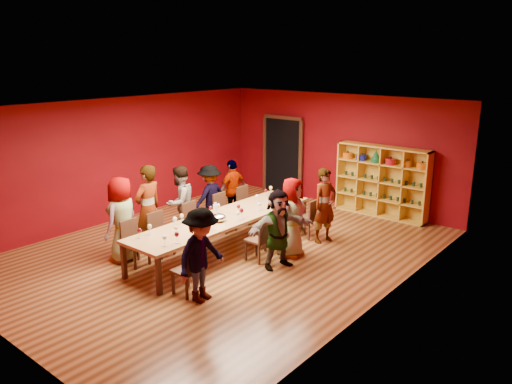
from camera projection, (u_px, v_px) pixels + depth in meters
room_shell at (224, 182)px, 10.07m from camera, size 7.10×9.10×3.04m
tasting_table at (225, 219)px, 10.29m from camera, size 1.10×4.50×0.75m
doorway at (283, 156)px, 14.57m from camera, size 1.40×0.17×2.30m
shelving_unit at (382, 178)px, 12.55m from camera, size 2.40×0.40×1.80m
chair_person_left_0 at (133, 240)px, 9.69m from camera, size 0.42×0.42×0.89m
person_left_0 at (122, 219)px, 9.79m from camera, size 0.69×0.93×1.71m
chair_person_left_1 at (159, 231)px, 10.16m from camera, size 0.42×0.42×0.89m
person_left_1 at (148, 209)px, 10.24m from camera, size 0.55×0.71×1.84m
chair_person_left_2 at (193, 220)px, 10.86m from camera, size 0.42×0.42×0.89m
person_left_2 at (180, 203)px, 11.01m from camera, size 0.55×0.85×1.64m
chair_person_left_3 at (223, 210)px, 11.57m from camera, size 0.42×0.42×0.89m
person_left_3 at (210, 196)px, 11.76m from camera, size 0.42×0.98×1.51m
chair_person_left_4 at (246, 202)px, 12.17m from camera, size 0.42×0.42×0.89m
person_left_4 at (233, 189)px, 12.36m from camera, size 0.47×0.91×1.50m
chair_person_right_0 at (190, 268)px, 8.42m from camera, size 0.42×0.42×0.89m
person_right_0 at (201, 255)px, 8.16m from camera, size 0.54×1.08×1.61m
chair_person_right_2 at (261, 237)px, 9.83m from camera, size 0.42×0.42×0.89m
person_right_2 at (278, 229)px, 9.49m from camera, size 0.87×1.48×1.54m
chair_person_right_3 at (280, 229)px, 10.29m from camera, size 0.42×0.42×0.89m
person_right_3 at (292, 217)px, 10.02m from camera, size 0.54×0.85×1.63m
chair_person_right_4 at (310, 216)px, 11.11m from camera, size 0.42×0.42×0.89m
person_right_4 at (325, 206)px, 10.79m from camera, size 0.59×0.70×1.64m
wine_glass_0 at (238, 214)px, 9.98m from camera, size 0.08×0.08×0.20m
wine_glass_1 at (241, 211)px, 10.13m from camera, size 0.09×0.09×0.22m
wine_glass_2 at (140, 231)px, 9.04m from camera, size 0.08×0.08×0.19m
wine_glass_3 at (259, 205)px, 10.65m from camera, size 0.07×0.07×0.19m
wine_glass_4 at (165, 238)px, 8.67m from camera, size 0.08×0.08×0.20m
wine_glass_5 at (218, 206)px, 10.56m from camera, size 0.08×0.08×0.19m
wine_glass_6 at (257, 197)px, 11.25m from camera, size 0.07×0.07×0.18m
wine_glass_7 at (175, 220)px, 9.63m from camera, size 0.08×0.08×0.21m
wine_glass_8 at (182, 216)px, 9.82m from camera, size 0.08×0.08×0.21m
wine_glass_9 at (238, 207)px, 10.43m from camera, size 0.08×0.08×0.20m
wine_glass_10 at (150, 227)px, 9.21m from camera, size 0.08×0.08×0.21m
wine_glass_11 at (177, 235)px, 8.80m from camera, size 0.09×0.09×0.21m
wine_glass_12 at (198, 225)px, 9.31m from camera, size 0.08×0.08×0.21m
wine_glass_13 at (266, 191)px, 11.71m from camera, size 0.07×0.07×0.19m
wine_glass_14 at (211, 208)px, 10.36m from camera, size 0.08×0.08×0.20m
wine_glass_15 at (208, 215)px, 9.94m from camera, size 0.08×0.08×0.19m
wine_glass_16 at (176, 228)px, 9.19m from camera, size 0.07×0.07×0.18m
wine_glass_17 at (271, 188)px, 11.90m from camera, size 0.08×0.08×0.20m
wine_glass_18 at (292, 193)px, 11.47m from camera, size 0.09×0.09×0.21m
wine_glass_19 at (210, 223)px, 9.43m from camera, size 0.09×0.09×0.21m
spittoon_bowl at (218, 218)px, 9.98m from camera, size 0.31×0.31×0.17m
carafe_a at (215, 209)px, 10.37m from camera, size 0.11×0.11×0.26m
carafe_b at (208, 223)px, 9.47m from camera, size 0.12×0.12×0.29m
wine_bottle at (277, 196)px, 11.37m from camera, size 0.08×0.08×0.28m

